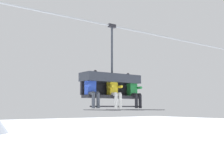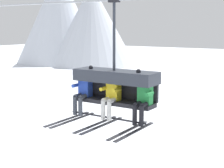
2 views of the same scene
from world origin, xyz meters
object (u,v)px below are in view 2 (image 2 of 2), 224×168
(skier_blue, at_px, (83,90))
(skier_yellow, at_px, (111,95))
(chairlift_chair, at_px, (116,81))
(skier_green, at_px, (143,98))

(skier_blue, xyz_separation_m, skier_yellow, (0.88, -0.01, -0.02))
(skier_blue, relative_size, skier_yellow, 1.00)
(chairlift_chair, height_order, skier_green, chairlift_chair)
(chairlift_chair, relative_size, skier_yellow, 1.72)
(skier_blue, distance_m, skier_green, 1.77)
(chairlift_chair, bearing_deg, skier_yellow, -90.00)
(chairlift_chair, bearing_deg, skier_blue, -166.40)
(chairlift_chair, xyz_separation_m, skier_yellow, (0.00, -0.22, -0.30))
(skier_yellow, relative_size, skier_green, 1.00)
(chairlift_chair, height_order, skier_blue, chairlift_chair)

